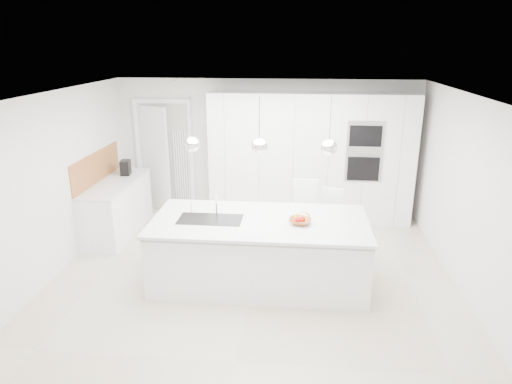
# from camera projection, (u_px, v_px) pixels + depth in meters

# --- Properties ---
(floor) EXTENTS (5.50, 5.50, 0.00)m
(floor) POSITION_uv_depth(u_px,v_px,m) (254.00, 271.00, 6.52)
(floor) COLOR beige
(floor) RESTS_ON ground
(wall_back) EXTENTS (5.50, 0.00, 5.50)m
(wall_back) POSITION_uv_depth(u_px,v_px,m) (267.00, 148.00, 8.49)
(wall_back) COLOR silver
(wall_back) RESTS_ON ground
(wall_left) EXTENTS (0.00, 5.00, 5.00)m
(wall_left) POSITION_uv_depth(u_px,v_px,m) (58.00, 183.00, 6.37)
(wall_left) COLOR silver
(wall_left) RESTS_ON ground
(ceiling) EXTENTS (5.50, 5.50, 0.00)m
(ceiling) POSITION_uv_depth(u_px,v_px,m) (254.00, 94.00, 5.73)
(ceiling) COLOR white
(ceiling) RESTS_ON wall_back
(tall_cabinets) EXTENTS (3.60, 0.60, 2.30)m
(tall_cabinets) POSITION_uv_depth(u_px,v_px,m) (310.00, 158.00, 8.17)
(tall_cabinets) COLOR white
(tall_cabinets) RESTS_ON floor
(oven_stack) EXTENTS (0.62, 0.04, 1.05)m
(oven_stack) POSITION_uv_depth(u_px,v_px,m) (364.00, 152.00, 7.73)
(oven_stack) COLOR #A5A5A8
(oven_stack) RESTS_ON tall_cabinets
(doorway_frame) EXTENTS (1.11, 0.08, 2.13)m
(doorway_frame) POSITION_uv_depth(u_px,v_px,m) (165.00, 157.00, 8.71)
(doorway_frame) COLOR white
(doorway_frame) RESTS_ON floor
(hallway_door) EXTENTS (0.76, 0.38, 2.00)m
(hallway_door) POSITION_uv_depth(u_px,v_px,m) (152.00, 159.00, 8.69)
(hallway_door) COLOR white
(hallway_door) RESTS_ON floor
(radiator) EXTENTS (0.32, 0.04, 1.40)m
(radiator) POSITION_uv_depth(u_px,v_px,m) (182.00, 167.00, 8.72)
(radiator) COLOR white
(radiator) RESTS_ON floor
(left_base_cabinets) EXTENTS (0.60, 1.80, 0.86)m
(left_base_cabinets) POSITION_uv_depth(u_px,v_px,m) (117.00, 209.00, 7.74)
(left_base_cabinets) COLOR white
(left_base_cabinets) RESTS_ON floor
(left_worktop) EXTENTS (0.62, 1.82, 0.04)m
(left_worktop) POSITION_uv_depth(u_px,v_px,m) (115.00, 183.00, 7.60)
(left_worktop) COLOR silver
(left_worktop) RESTS_ON left_base_cabinets
(oak_backsplash) EXTENTS (0.02, 1.80, 0.50)m
(oak_backsplash) POSITION_uv_depth(u_px,v_px,m) (96.00, 167.00, 7.54)
(oak_backsplash) COLOR #B06933
(oak_backsplash) RESTS_ON wall_left
(island_base) EXTENTS (2.80, 1.20, 0.86)m
(island_base) POSITION_uv_depth(u_px,v_px,m) (259.00, 254.00, 6.09)
(island_base) COLOR white
(island_base) RESTS_ON floor
(island_worktop) EXTENTS (2.84, 1.40, 0.04)m
(island_worktop) POSITION_uv_depth(u_px,v_px,m) (260.00, 221.00, 6.00)
(island_worktop) COLOR silver
(island_worktop) RESTS_ON island_base
(island_sink) EXTENTS (0.84, 0.44, 0.18)m
(island_sink) POSITION_uv_depth(u_px,v_px,m) (210.00, 225.00, 6.03)
(island_sink) COLOR #3F3F42
(island_sink) RESTS_ON island_worktop
(island_tap) EXTENTS (0.02, 0.02, 0.30)m
(island_tap) POSITION_uv_depth(u_px,v_px,m) (216.00, 204.00, 6.14)
(island_tap) COLOR white
(island_tap) RESTS_ON island_worktop
(pendant_left) EXTENTS (0.20, 0.20, 0.20)m
(pendant_left) POSITION_uv_depth(u_px,v_px,m) (192.00, 145.00, 5.71)
(pendant_left) COLOR white
(pendant_left) RESTS_ON ceiling
(pendant_mid) EXTENTS (0.20, 0.20, 0.20)m
(pendant_mid) POSITION_uv_depth(u_px,v_px,m) (259.00, 146.00, 5.63)
(pendant_mid) COLOR white
(pendant_mid) RESTS_ON ceiling
(pendant_right) EXTENTS (0.20, 0.20, 0.20)m
(pendant_right) POSITION_uv_depth(u_px,v_px,m) (329.00, 147.00, 5.55)
(pendant_right) COLOR white
(pendant_right) RESTS_ON ceiling
(fruit_bowl) EXTENTS (0.34, 0.34, 0.07)m
(fruit_bowl) POSITION_uv_depth(u_px,v_px,m) (300.00, 221.00, 5.85)
(fruit_bowl) COLOR #B06933
(fruit_bowl) RESTS_ON island_worktop
(espresso_machine) EXTENTS (0.19, 0.26, 0.26)m
(espresso_machine) POSITION_uv_depth(u_px,v_px,m) (126.00, 168.00, 7.99)
(espresso_machine) COLOR black
(espresso_machine) RESTS_ON left_worktop
(bar_stool_left) EXTENTS (0.39, 0.54, 1.18)m
(bar_stool_left) POSITION_uv_depth(u_px,v_px,m) (304.00, 221.00, 6.78)
(bar_stool_left) COLOR white
(bar_stool_left) RESTS_ON floor
(bar_stool_right) EXTENTS (0.47, 0.56, 1.06)m
(bar_stool_right) POSITION_uv_depth(u_px,v_px,m) (332.00, 225.00, 6.78)
(bar_stool_right) COLOR white
(bar_stool_right) RESTS_ON floor
(apple_a) EXTENTS (0.08, 0.08, 0.08)m
(apple_a) POSITION_uv_depth(u_px,v_px,m) (298.00, 220.00, 5.78)
(apple_a) COLOR red
(apple_a) RESTS_ON fruit_bowl
(apple_b) EXTENTS (0.07, 0.07, 0.07)m
(apple_b) POSITION_uv_depth(u_px,v_px,m) (303.00, 219.00, 5.82)
(apple_b) COLOR red
(apple_b) RESTS_ON fruit_bowl
(banana_bunch) EXTENTS (0.24, 0.17, 0.21)m
(banana_bunch) POSITION_uv_depth(u_px,v_px,m) (302.00, 216.00, 5.80)
(banana_bunch) COLOR yellow
(banana_bunch) RESTS_ON fruit_bowl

